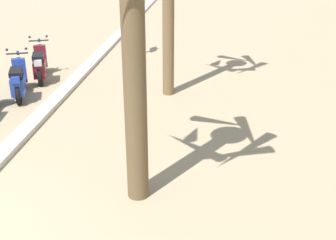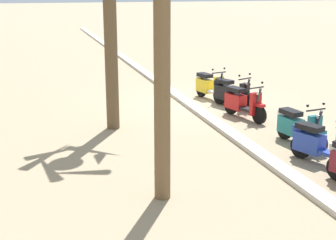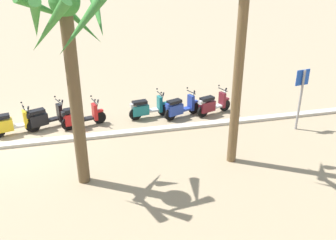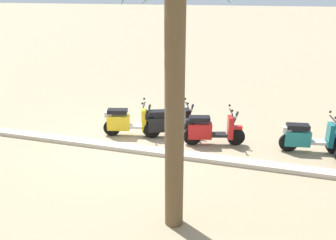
% 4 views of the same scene
% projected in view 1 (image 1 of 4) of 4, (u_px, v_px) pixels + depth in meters
% --- Properties ---
extents(scooter_maroon_second_in_line, '(1.68, 0.81, 1.17)m').
position_uv_depth(scooter_maroon_second_in_line, '(40.00, 65.00, 12.44)').
color(scooter_maroon_second_in_line, black).
rests_on(scooter_maroon_second_in_line, ground).
extents(scooter_blue_mid_centre, '(1.68, 0.83, 1.17)m').
position_uv_depth(scooter_blue_mid_centre, '(19.00, 81.00, 11.16)').
color(scooter_blue_mid_centre, black).
rests_on(scooter_blue_mid_centre, ground).
extents(crossing_sign, '(0.60, 0.16, 2.40)m').
position_uv_depth(crossing_sign, '(131.00, 12.00, 14.25)').
color(crossing_sign, '#939399').
rests_on(crossing_sign, ground).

